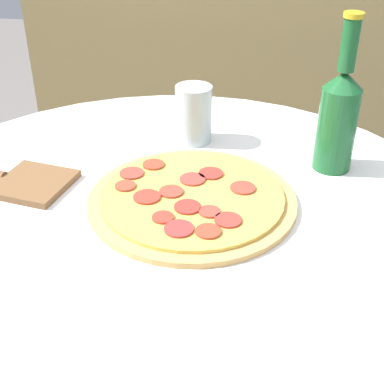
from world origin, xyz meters
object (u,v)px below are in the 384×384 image
Objects in this scene: beer_bottle at (338,115)px; pizza_paddle at (14,180)px; pizza at (192,198)px; drinking_glass at (194,114)px.

beer_bottle is 1.00× the size of pizza_paddle.
pizza is 1.23× the size of pizza_paddle.
beer_bottle is 0.57m from pizza_paddle.
beer_bottle is at bearing -155.40° from pizza_paddle.
pizza_paddle is (-0.54, -0.13, -0.10)m from beer_bottle.
drinking_glass is (-0.26, 0.08, -0.05)m from beer_bottle.
beer_bottle is 2.45× the size of drinking_glass.
pizza is at bearing -83.40° from drinking_glass.
pizza_paddle is at bearing -166.75° from beer_bottle.
pizza is 0.29m from beer_bottle.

